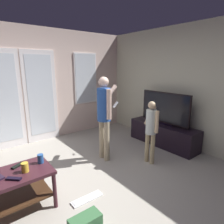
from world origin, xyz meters
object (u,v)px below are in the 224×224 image
tv_stand (163,134)px  loose_keyboard (87,199)px  cup_by_laptop (25,167)px  coffee_table (11,185)px  cup_near_edge (40,159)px  flat_screen_tv (165,108)px  person_child (151,127)px  tv_remote_black (14,179)px  dvd_remote_slim (18,165)px  person_adult (104,111)px

tv_stand → loose_keyboard: tv_stand is taller
loose_keyboard → cup_by_laptop: (-0.65, 0.32, 0.56)m
coffee_table → loose_keyboard: (0.82, -0.36, -0.36)m
tv_stand → cup_near_edge: 2.78m
flat_screen_tv → cup_near_edge: size_ratio=10.07×
tv_stand → coffee_table: bearing=-177.1°
flat_screen_tv → loose_keyboard: flat_screen_tv is taller
cup_by_laptop → tv_stand: bearing=3.9°
flat_screen_tv → person_child: bearing=-157.5°
loose_keyboard → cup_by_laptop: 0.92m
coffee_table → person_child: size_ratio=0.81×
cup_near_edge → tv_remote_black: size_ratio=0.70×
tv_stand → dvd_remote_slim: (-3.02, -0.01, 0.28)m
cup_by_laptop → dvd_remote_slim: (-0.04, 0.20, -0.05)m
person_child → loose_keyboard: bearing=-173.7°
coffee_table → tv_remote_black: bearing=-84.3°
coffee_table → person_adult: (1.71, 0.44, 0.57)m
cup_by_laptop → dvd_remote_slim: 0.20m
person_adult → loose_keyboard: size_ratio=3.54×
coffee_table → cup_by_laptop: bearing=-15.9°
coffee_table → flat_screen_tv: flat_screen_tv is taller
tv_stand → cup_near_edge: size_ratio=13.25×
tv_remote_black → flat_screen_tv: bearing=49.9°
person_child → cup_by_laptop: size_ratio=9.90×
flat_screen_tv → person_child: size_ratio=1.05×
person_adult → tv_remote_black: (-1.69, -0.58, -0.42)m
dvd_remote_slim → loose_keyboard: bearing=-65.3°
person_adult → cup_by_laptop: bearing=-162.6°
coffee_table → tv_remote_black: 0.21m
person_adult → dvd_remote_slim: 1.66m
coffee_table → flat_screen_tv: 3.18m
loose_keyboard → cup_by_laptop: size_ratio=3.79×
tv_stand → flat_screen_tv: bearing=115.0°
tv_remote_black → dvd_remote_slim: 0.31m
tv_remote_black → dvd_remote_slim: (0.11, 0.29, 0.00)m
cup_by_laptop → tv_remote_black: size_ratio=0.69×
coffee_table → loose_keyboard: bearing=-24.0°
flat_screen_tv → person_child: flat_screen_tv is taller
loose_keyboard → cup_near_edge: cup_near_edge is taller
person_child → dvd_remote_slim: (-2.14, 0.35, -0.17)m
flat_screen_tv → person_child: 0.96m
person_child → dvd_remote_slim: bearing=170.7°
cup_by_laptop → tv_remote_black: 0.18m
loose_keyboard → person_adult: bearing=41.9°
coffee_table → cup_by_laptop: size_ratio=8.00×
cup_near_edge → tv_remote_black: bearing=-152.3°
person_child → dvd_remote_slim: person_child is taller
dvd_remote_slim → person_child: bearing=-38.1°
loose_keyboard → cup_near_edge: bearing=136.1°
tv_stand → flat_screen_tv: size_ratio=1.32×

